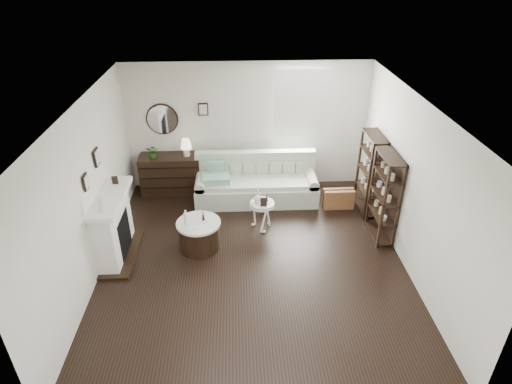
{
  "coord_description": "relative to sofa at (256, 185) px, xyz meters",
  "views": [
    {
      "loc": [
        -0.23,
        -5.7,
        4.58
      ],
      "look_at": [
        0.08,
        0.8,
        0.88
      ],
      "focal_mm": 30.0,
      "sensor_mm": 36.0,
      "label": 1
    }
  ],
  "objects": [
    {
      "name": "shelf_unit_far",
      "position": [
        2.18,
        -0.53,
        0.48
      ],
      "size": [
        0.3,
        0.8,
        1.6
      ],
      "color": "black",
      "rests_on": "ground"
    },
    {
      "name": "sofa",
      "position": [
        0.0,
        0.0,
        0.0
      ],
      "size": [
        2.49,
        0.86,
        0.97
      ],
      "color": "#ADB7A3",
      "rests_on": "ground"
    },
    {
      "name": "eiffel_ped",
      "position": [
        0.15,
        -1.07,
        0.32
      ],
      "size": [
        0.13,
        0.13,
        0.18
      ],
      "primitive_type": null,
      "rotation": [
        0.0,
        0.0,
        -0.31
      ],
      "color": "black",
      "rests_on": "pedestal_table"
    },
    {
      "name": "eiffel_drum",
      "position": [
        -0.98,
        -1.6,
        0.31
      ],
      "size": [
        0.14,
        0.14,
        0.2
      ],
      "primitive_type": null,
      "rotation": [
        0.0,
        0.0,
        -0.23
      ],
      "color": "black",
      "rests_on": "drum_table"
    },
    {
      "name": "table_lamp",
      "position": [
        -1.42,
        0.39,
        0.7
      ],
      "size": [
        0.3,
        0.3,
        0.37
      ],
      "primitive_type": null,
      "rotation": [
        0.0,
        0.0,
        -0.35
      ],
      "color": "#F4EACE",
      "rests_on": "dresser"
    },
    {
      "name": "drum_table",
      "position": [
        -1.07,
        -1.66,
        -0.05
      ],
      "size": [
        0.76,
        0.76,
        0.53
      ],
      "rotation": [
        0.0,
        0.0,
        -0.1
      ],
      "color": "black",
      "rests_on": "ground"
    },
    {
      "name": "shelf_unit_near",
      "position": [
        2.18,
        -1.43,
        0.48
      ],
      "size": [
        0.3,
        0.8,
        1.6
      ],
      "color": "black",
      "rests_on": "ground"
    },
    {
      "name": "bottle_drum",
      "position": [
        -1.26,
        -1.74,
        0.36
      ],
      "size": [
        0.07,
        0.07,
        0.3
      ],
      "primitive_type": "cylinder",
      "color": "silver",
      "rests_on": "drum_table"
    },
    {
      "name": "card_frame_ped",
      "position": [
        0.08,
        -1.22,
        0.31
      ],
      "size": [
        0.13,
        0.07,
        0.16
      ],
      "primitive_type": "cube",
      "rotation": [
        -0.21,
        0.0,
        -0.16
      ],
      "color": "black",
      "rests_on": "pedestal_table"
    },
    {
      "name": "fireplace",
      "position": [
        -2.46,
        -1.78,
        0.22
      ],
      "size": [
        0.5,
        1.4,
        1.84
      ],
      "color": "white",
      "rests_on": "ground"
    },
    {
      "name": "suitcase",
      "position": [
        1.64,
        -0.45,
        -0.12
      ],
      "size": [
        0.62,
        0.21,
        0.41
      ],
      "primitive_type": "cube",
      "rotation": [
        0.0,
        0.0,
        0.02
      ],
      "color": "brown",
      "rests_on": "ground"
    },
    {
      "name": "dresser",
      "position": [
        -1.79,
        0.39,
        0.1
      ],
      "size": [
        1.26,
        0.54,
        0.84
      ],
      "color": "black",
      "rests_on": "ground"
    },
    {
      "name": "pedestal_table",
      "position": [
        0.06,
        -1.1,
        0.18
      ],
      "size": [
        0.46,
        0.46,
        0.55
      ],
      "rotation": [
        0.0,
        0.0,
        0.16
      ],
      "color": "silver",
      "rests_on": "ground"
    },
    {
      "name": "room",
      "position": [
        0.59,
        0.62,
        1.28
      ],
      "size": [
        5.5,
        5.5,
        5.5
      ],
      "color": "black",
      "rests_on": "ground"
    },
    {
      "name": "card_frame_drum",
      "position": [
        -1.12,
        -1.85,
        0.31
      ],
      "size": [
        0.16,
        0.07,
        0.2
      ],
      "primitive_type": "cube",
      "rotation": [
        -0.21,
        0.0,
        0.09
      ],
      "color": "white",
      "rests_on": "drum_table"
    },
    {
      "name": "potted_plant",
      "position": [
        -2.1,
        0.34,
        0.66
      ],
      "size": [
        0.29,
        0.26,
        0.28
      ],
      "primitive_type": "imported",
      "rotation": [
        0.0,
        0.0,
        -0.19
      ],
      "color": "#215117",
      "rests_on": "dresser"
    },
    {
      "name": "quilt",
      "position": [
        -0.81,
        -0.12,
        0.25
      ],
      "size": [
        0.57,
        0.47,
        0.14
      ],
      "primitive_type": "cube",
      "rotation": [
        0.0,
        0.0,
        0.05
      ],
      "color": "#289460",
      "rests_on": "sofa"
    },
    {
      "name": "flask_ped",
      "position": [
        -0.02,
        -1.08,
        0.36
      ],
      "size": [
        0.14,
        0.14,
        0.26
      ],
      "primitive_type": null,
      "color": "silver",
      "rests_on": "pedestal_table"
    }
  ]
}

